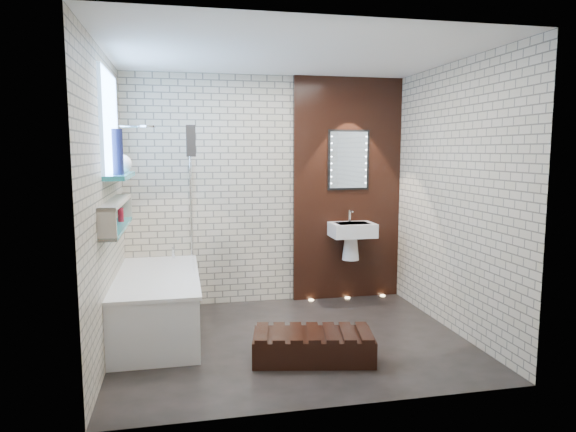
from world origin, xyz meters
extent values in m
plane|color=black|center=(0.00, 0.00, 0.00)|extent=(3.20, 3.20, 0.00)
cube|color=#BEB297|center=(0.00, 1.30, 1.30)|extent=(3.20, 0.04, 2.60)
cube|color=#BEB297|center=(0.00, -1.30, 1.30)|extent=(3.20, 0.04, 2.60)
cube|color=#BEB297|center=(-1.60, 0.00, 1.30)|extent=(0.04, 2.60, 2.60)
cube|color=#BEB297|center=(1.60, 0.00, 1.30)|extent=(0.04, 2.60, 2.60)
plane|color=white|center=(0.00, 0.00, 2.60)|extent=(3.20, 3.20, 0.00)
cube|color=black|center=(0.95, 1.27, 1.30)|extent=(1.30, 0.06, 2.60)
cube|color=#7FADE0|center=(-1.59, 0.35, 2.00)|extent=(0.03, 1.00, 0.90)
cube|color=teal|center=(-1.51, 0.35, 1.53)|extent=(0.18, 1.00, 0.04)
cube|color=teal|center=(-1.53, 0.15, 1.08)|extent=(0.14, 1.30, 0.03)
cube|color=#B2A899|center=(-1.53, 0.15, 1.32)|extent=(0.14, 1.30, 0.03)
cube|color=#B2A899|center=(-1.53, -0.48, 1.20)|extent=(0.14, 0.03, 0.26)
cube|color=#B2A899|center=(-1.53, 0.79, 1.20)|extent=(0.14, 0.03, 0.26)
cube|color=white|center=(-1.23, 0.45, 0.28)|extent=(0.75, 1.70, 0.55)
cube|color=white|center=(-1.23, 0.45, 0.57)|extent=(0.79, 1.74, 0.03)
cylinder|color=silver|center=(-1.08, 1.18, 0.64)|extent=(0.04, 0.04, 0.12)
cube|color=white|center=(-0.87, 0.89, 1.28)|extent=(0.01, 0.78, 1.40)
cube|color=black|center=(-0.87, 0.60, 1.85)|extent=(0.09, 0.23, 0.30)
cylinder|color=silver|center=(-1.30, 0.95, 2.00)|extent=(0.18, 0.18, 0.02)
cube|color=white|center=(0.95, 1.06, 0.85)|extent=(0.50, 0.36, 0.16)
cone|color=white|center=(0.95, 1.11, 0.63)|extent=(0.20, 0.20, 0.28)
cylinder|color=silver|center=(0.95, 1.16, 1.00)|extent=(0.03, 0.03, 0.14)
cube|color=black|center=(0.95, 1.24, 1.65)|extent=(0.50, 0.02, 0.70)
cube|color=silver|center=(0.95, 1.23, 1.65)|extent=(0.45, 0.01, 0.65)
cube|color=black|center=(0.08, -0.48, 0.11)|extent=(1.07, 0.63, 0.22)
cylinder|color=maroon|center=(-1.53, -0.37, 1.16)|extent=(0.05, 0.05, 0.12)
cylinder|color=maroon|center=(-1.53, 0.44, 1.17)|extent=(0.05, 0.05, 0.13)
cylinder|color=#B8471C|center=(-1.53, -0.07, 1.14)|extent=(0.04, 0.04, 0.09)
sphere|color=white|center=(-1.50, 0.44, 1.64)|extent=(0.17, 0.17, 0.17)
cylinder|color=#16193D|center=(-1.50, 0.14, 1.75)|extent=(0.09, 0.09, 0.39)
cylinder|color=#FFD899|center=(0.50, 1.20, 0.01)|extent=(0.06, 0.06, 0.01)
cylinder|color=#FFD899|center=(0.95, 1.20, 0.01)|extent=(0.06, 0.06, 0.01)
cylinder|color=#FFD899|center=(1.40, 1.20, 0.01)|extent=(0.06, 0.06, 0.01)
camera|label=1|loc=(-0.98, -4.50, 1.75)|focal=31.98mm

